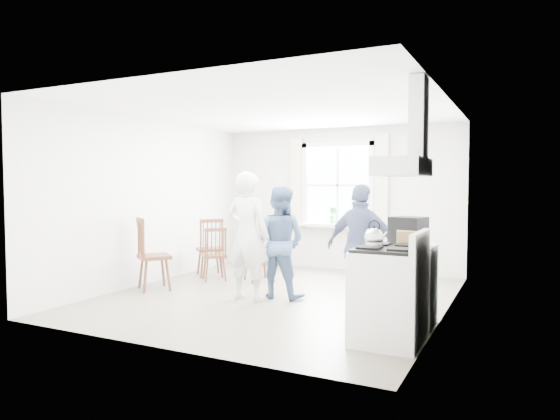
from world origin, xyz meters
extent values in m
cube|color=gray|center=(0.00, 0.00, -0.01)|extent=(4.62, 5.12, 0.02)
cube|color=beige|center=(0.00, 2.52, 1.30)|extent=(4.62, 0.04, 2.64)
cube|color=beige|center=(0.00, -2.52, 1.30)|extent=(4.62, 0.04, 2.64)
cube|color=beige|center=(-2.27, 0.00, 1.30)|extent=(0.04, 5.12, 2.64)
cube|color=beige|center=(2.27, 0.00, 1.30)|extent=(0.04, 5.12, 2.64)
cube|color=white|center=(0.00, 0.00, 2.61)|extent=(4.62, 5.12, 0.02)
cube|color=white|center=(0.00, 2.48, 1.55)|extent=(1.20, 0.02, 1.40)
cube|color=white|center=(0.00, 2.46, 2.29)|extent=(1.38, 0.09, 0.09)
cube|color=white|center=(0.00, 2.46, 0.81)|extent=(1.38, 0.09, 0.09)
cube|color=white|center=(-0.65, 2.46, 1.55)|extent=(0.09, 0.09, 1.58)
cube|color=white|center=(0.65, 2.46, 1.55)|extent=(0.09, 0.09, 1.58)
cube|color=white|center=(0.00, 2.38, 0.82)|extent=(1.38, 0.24, 0.06)
cube|color=beige|center=(-0.82, 2.44, 1.60)|extent=(0.24, 0.05, 1.70)
cube|color=beige|center=(0.82, 2.44, 1.60)|extent=(0.24, 0.05, 1.70)
cube|color=white|center=(2.02, -1.35, 1.74)|extent=(0.45, 0.76, 0.18)
cube|color=white|center=(2.17, -1.35, 2.21)|extent=(0.14, 0.30, 0.76)
cube|color=slate|center=(-1.40, 2.33, 0.40)|extent=(0.40, 0.30, 0.80)
cube|color=white|center=(1.91, -1.35, 0.46)|extent=(0.65, 0.76, 0.92)
cube|color=black|center=(1.91, -1.35, 0.94)|extent=(0.61, 0.72, 0.03)
cube|color=white|center=(2.20, -1.35, 1.02)|extent=(0.06, 0.76, 0.20)
cylinder|color=silver|center=(1.56, -1.35, 0.70)|extent=(0.02, 0.61, 0.02)
sphere|color=silver|center=(1.77, -1.43, 1.05)|extent=(0.19, 0.19, 0.19)
cylinder|color=silver|center=(1.77, -1.43, 0.99)|extent=(0.17, 0.17, 0.04)
torus|color=black|center=(1.77, -1.43, 1.16)|extent=(0.12, 0.02, 0.12)
cube|color=white|center=(1.98, -0.65, 0.45)|extent=(0.50, 0.55, 0.90)
cube|color=black|center=(1.94, -0.66, 0.98)|extent=(0.42, 0.39, 0.17)
cube|color=black|center=(1.94, -0.66, 1.14)|extent=(0.42, 0.39, 0.15)
cube|color=#A68850|center=(2.00, -0.85, 0.99)|extent=(0.31, 0.25, 0.17)
cube|color=#4C2718|center=(-1.45, 0.57, 0.40)|extent=(0.51, 0.51, 0.04)
cube|color=#4C2718|center=(-1.34, 0.46, 0.64)|extent=(0.30, 0.28, 0.48)
cylinder|color=#4C2718|center=(-1.45, 0.57, 0.19)|extent=(0.03, 0.03, 0.38)
cube|color=#4C2718|center=(-1.83, -0.45, 0.50)|extent=(0.64, 0.63, 0.06)
cube|color=#4C2718|center=(-1.95, -0.60, 0.79)|extent=(0.39, 0.33, 0.59)
cylinder|color=#4C2718|center=(-1.83, -0.45, 0.24)|extent=(0.04, 0.04, 0.47)
cube|color=#4C2718|center=(-1.75, 0.89, 0.45)|extent=(0.58, 0.58, 0.05)
cube|color=#4C2718|center=(-1.62, 0.76, 0.72)|extent=(0.33, 0.33, 0.54)
cylinder|color=#4C2718|center=(-1.75, 0.89, 0.22)|extent=(0.04, 0.04, 0.43)
imported|color=white|center=(-0.26, -0.39, 0.87)|extent=(0.65, 0.65, 1.74)
imported|color=#4C658E|center=(0.06, -0.06, 0.77)|extent=(0.76, 0.76, 1.54)
imported|color=navy|center=(1.27, -0.20, 0.79)|extent=(1.01, 1.01, 1.58)
imported|color=#35793E|center=(-0.04, 2.36, 1.00)|extent=(0.22, 0.22, 0.31)
cube|color=#4C2718|center=(-0.76, 0.84, 0.47)|extent=(0.61, 0.60, 0.05)
cube|color=#4C2718|center=(-0.88, 0.69, 0.75)|extent=(0.36, 0.32, 0.57)
cylinder|color=#4C2718|center=(-0.76, 0.84, 0.23)|extent=(0.04, 0.04, 0.45)
camera|label=1|loc=(3.10, -6.22, 1.58)|focal=32.00mm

